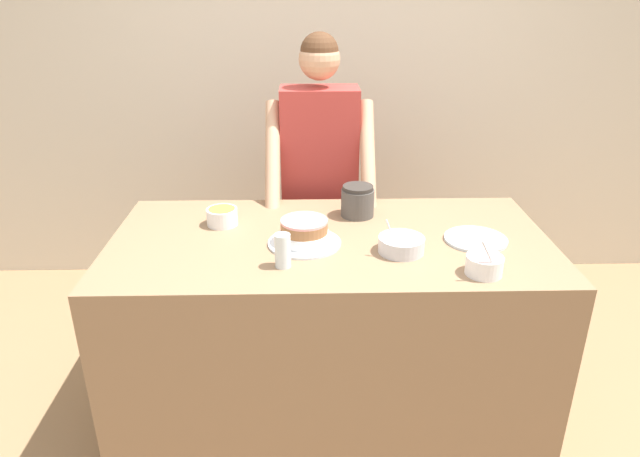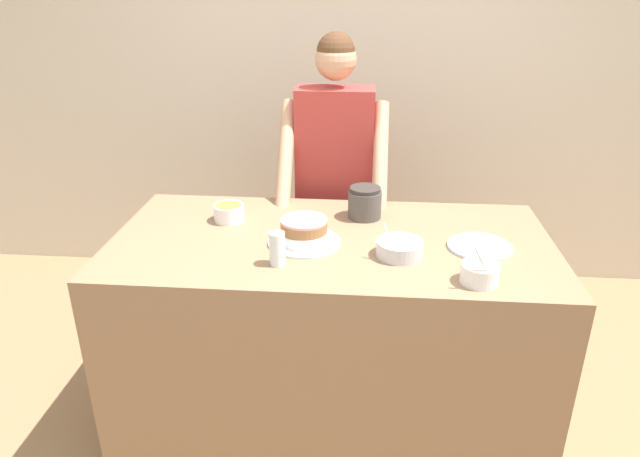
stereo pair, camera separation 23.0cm
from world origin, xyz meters
name	(u,v)px [view 2 (the right image)]	position (x,y,z in m)	size (l,w,h in m)	color
wall_back	(347,82)	(0.00, 1.95, 1.30)	(10.00, 0.05, 2.60)	beige
counter	(330,330)	(0.00, 0.45, 0.45)	(1.83, 0.91, 0.90)	#8C6B4C
person_baker	(334,166)	(-0.03, 1.12, 1.01)	(0.53, 0.46, 1.67)	#2D2D38
cake	(304,233)	(-0.11, 0.40, 0.95)	(0.30, 0.30, 0.11)	silver
frosting_bowl_white	(400,248)	(0.28, 0.32, 0.94)	(0.18, 0.18, 0.15)	silver
frosting_bowl_orange	(229,212)	(-0.47, 0.61, 0.94)	(0.13, 0.13, 0.08)	white
frosting_bowl_pink	(480,273)	(0.55, 0.13, 0.94)	(0.14, 0.14, 0.16)	white
drinking_glass	(277,249)	(-0.19, 0.21, 0.97)	(0.06, 0.06, 0.13)	silver
ceramic_plate	(480,247)	(0.60, 0.41, 0.91)	(0.26, 0.26, 0.01)	silver
stoneware_jar	(365,203)	(0.13, 0.70, 0.97)	(0.15, 0.15, 0.14)	#4C4742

